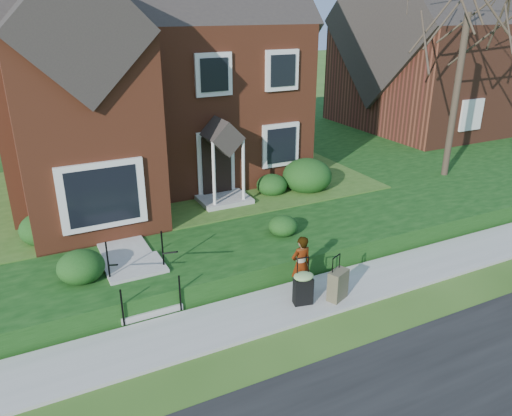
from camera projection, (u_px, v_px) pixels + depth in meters
ground at (270, 311)px, 11.53m from camera, size 120.00×120.00×0.00m
sidewalk at (270, 310)px, 11.52m from camera, size 60.00×1.60×0.08m
terrace at (233, 158)px, 22.10m from camera, size 44.00×20.00×0.60m
walkway at (112, 227)px, 14.39m from camera, size 1.20×6.00×0.06m
main_house at (136, 45)px, 17.41m from camera, size 10.40×10.20×9.40m
neighbour_house at (446, 33)px, 25.32m from camera, size 9.40×8.00×9.20m
front_steps at (140, 282)px, 11.84m from camera, size 1.40×2.02×1.50m
foundation_shrubs at (225, 196)px, 15.47m from camera, size 10.09×4.29×1.20m
woman at (301, 264)px, 11.93m from camera, size 0.55×0.37×1.47m
suitcase_black at (303, 286)px, 11.53m from camera, size 0.56×0.49×1.18m
suitcase_olive at (338, 285)px, 11.75m from camera, size 0.59×0.47×1.12m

